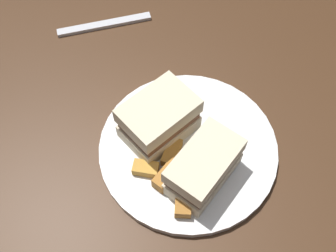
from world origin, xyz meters
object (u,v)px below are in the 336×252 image
object	(u,v)px
sandwich_half_right	(204,167)
plate	(188,148)
sandwich_half_left	(156,120)
fork	(104,24)

from	to	relation	value
sandwich_half_right	plate	bearing A→B (deg)	-103.86
sandwich_half_left	fork	xyz separation A→B (m)	(-0.05, -0.26, -0.05)
plate	fork	world-z (taller)	plate
sandwich_half_right	fork	size ratio (longest dim) A/B	0.71
sandwich_half_left	sandwich_half_right	xyz separation A→B (m)	(-0.01, 0.10, -0.00)
plate	fork	xyz separation A→B (m)	(-0.03, -0.31, -0.00)
plate	sandwich_half_right	bearing A→B (deg)	76.14
plate	sandwich_half_right	size ratio (longest dim) A/B	2.18
plate	sandwich_half_right	world-z (taller)	sandwich_half_right
plate	sandwich_half_left	xyz separation A→B (m)	(0.03, -0.05, 0.04)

